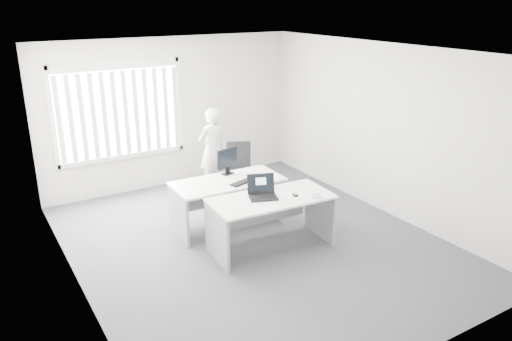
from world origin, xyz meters
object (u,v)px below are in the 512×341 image
desk_far (228,194)px  laptop (263,188)px  desk_near (271,212)px  person (212,150)px  monitor (227,161)px  office_chair (239,182)px

desk_far → laptop: laptop is taller
desk_near → laptop: laptop is taller
person → monitor: size_ratio=3.71×
desk_far → monitor: size_ratio=4.07×
desk_near → office_chair: (0.53, 1.86, -0.25)m
person → desk_near: bearing=72.2°
laptop → desk_near: bearing=1.7°
office_chair → monitor: monitor is taller
office_chair → person: 0.83m
desk_near → desk_far: (-0.19, 0.96, -0.01)m
desk_near → desk_far: desk_near is taller
laptop → monitor: size_ratio=0.92×
office_chair → monitor: 1.08m
desk_near → person: size_ratio=1.13×
laptop → monitor: (0.07, 1.19, 0.05)m
desk_far → office_chair: 1.18m
desk_far → office_chair: bearing=53.1°
office_chair → laptop: size_ratio=2.65×
desk_far → monitor: bearing=63.8°
person → office_chair: bearing=97.3°
person → monitor: bearing=63.7°
person → monitor: 1.35m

